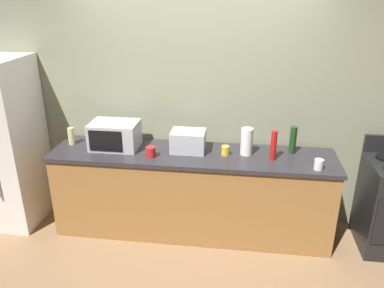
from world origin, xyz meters
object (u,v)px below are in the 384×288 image
at_px(refrigerator, 1,143).
at_px(mug_yellow, 225,151).
at_px(paper_towel_roll, 247,142).
at_px(bottle_wine, 293,140).
at_px(bottle_hand_soap, 71,136).
at_px(mug_red, 151,152).
at_px(mug_white, 319,164).
at_px(bottle_hot_sauce, 274,145).
at_px(microwave, 115,135).
at_px(toaster_oven, 188,141).

height_order(refrigerator, mug_yellow, refrigerator).
height_order(paper_towel_roll, bottle_wine, bottle_wine).
height_order(refrigerator, bottle_hand_soap, refrigerator).
relative_size(mug_red, mug_white, 1.06).
bearing_deg(refrigerator, bottle_hand_soap, 5.30).
relative_size(paper_towel_roll, mug_red, 2.63).
height_order(mug_red, mug_white, mug_red).
bearing_deg(mug_yellow, refrigerator, -179.92).
height_order(paper_towel_roll, bottle_hot_sauce, bottle_hot_sauce).
distance_m(refrigerator, paper_towel_roll, 2.59).
height_order(microwave, bottle_hand_soap, microwave).
relative_size(bottle_hot_sauce, bottle_wine, 1.07).
height_order(mug_red, mug_yellow, mug_red).
relative_size(microwave, toaster_oven, 1.41).
xyz_separation_m(microwave, mug_white, (1.99, -0.25, -0.09)).
height_order(toaster_oven, mug_red, toaster_oven).
height_order(toaster_oven, mug_yellow, toaster_oven).
xyz_separation_m(bottle_hand_soap, bottle_hot_sauce, (2.07, -0.11, 0.06)).
bearing_deg(bottle_hot_sauce, paper_towel_roll, 159.84).
height_order(paper_towel_roll, mug_yellow, paper_towel_roll).
distance_m(paper_towel_roll, mug_white, 0.71).
xyz_separation_m(mug_red, mug_yellow, (0.72, 0.14, -0.00)).
xyz_separation_m(bottle_hand_soap, mug_yellow, (1.61, -0.07, -0.04)).
height_order(toaster_oven, paper_towel_roll, paper_towel_roll).
bearing_deg(bottle_wine, paper_towel_roll, -168.14).
distance_m(paper_towel_roll, bottle_wine, 0.46).
bearing_deg(toaster_oven, mug_white, -12.04).
xyz_separation_m(bottle_hot_sauce, mug_red, (-1.17, -0.09, -0.10)).
relative_size(microwave, bottle_hot_sauce, 1.64).
bearing_deg(bottle_wine, toaster_oven, -175.29).
distance_m(bottle_hot_sauce, bottle_wine, 0.27).
xyz_separation_m(toaster_oven, bottle_wine, (1.03, 0.08, 0.03)).
height_order(bottle_wine, mug_red, bottle_wine).
relative_size(bottle_hand_soap, bottle_wine, 0.66).
relative_size(bottle_wine, mug_yellow, 2.91).
bearing_deg(paper_towel_roll, toaster_oven, 179.01).
xyz_separation_m(refrigerator, mug_white, (3.24, -0.20, 0.05)).
bearing_deg(bottle_wine, microwave, -176.89).
xyz_separation_m(toaster_oven, mug_white, (1.23, -0.26, -0.06)).
xyz_separation_m(refrigerator, mug_yellow, (2.38, 0.00, 0.05)).
bearing_deg(mug_white, mug_yellow, 166.49).
height_order(bottle_hand_soap, mug_yellow, bottle_hand_soap).
distance_m(mug_white, mug_yellow, 0.88).
bearing_deg(mug_red, bottle_wine, 11.60).
bearing_deg(mug_red, bottle_hand_soap, 166.95).
height_order(bottle_hand_soap, mug_white, bottle_hand_soap).
bearing_deg(microwave, paper_towel_roll, 0.09).
height_order(bottle_hot_sauce, mug_red, bottle_hot_sauce).
distance_m(bottle_hot_sauce, mug_red, 1.18).
xyz_separation_m(bottle_hand_soap, mug_red, (0.90, -0.21, -0.04)).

